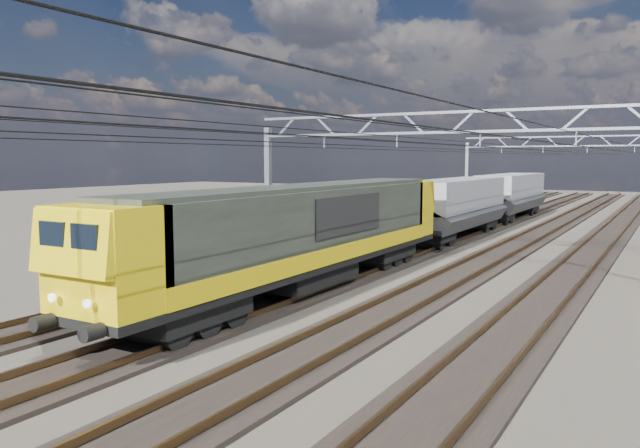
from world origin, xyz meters
The scene contains 11 objects.
ground centered at (0.00, 0.00, 0.00)m, with size 160.00×160.00×0.00m, color #29251F.
track_outer_west centered at (-6.00, 0.00, 0.07)m, with size 2.60×140.00×0.30m.
track_loco centered at (-2.00, 0.00, 0.07)m, with size 2.60×140.00×0.30m.
track_inner_east centered at (2.00, 0.00, 0.07)m, with size 2.60×140.00×0.30m.
track_outer_east centered at (6.00, 0.00, 0.07)m, with size 2.60×140.00×0.30m.
catenary_gantry_mid centered at (0.00, 4.00, 3.91)m, with size 19.90×0.90×7.11m.
catenary_gantry_far centered at (0.00, 40.00, 3.91)m, with size 19.90×0.90×7.11m.
overhead_wires centered at (0.00, 8.00, 5.75)m, with size 12.03×140.00×0.53m.
locomotive centered at (-2.00, -4.46, 2.33)m, with size 2.76×21.10×3.62m.
hopper_wagon_lead centered at (-2.00, 13.23, 2.23)m, with size 3.38×13.00×3.25m.
hopper_wagon_mid centered at (-2.00, 27.43, 2.23)m, with size 3.38×13.00×3.25m.
Camera 1 is at (9.87, -23.78, 4.95)m, focal length 35.00 mm.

